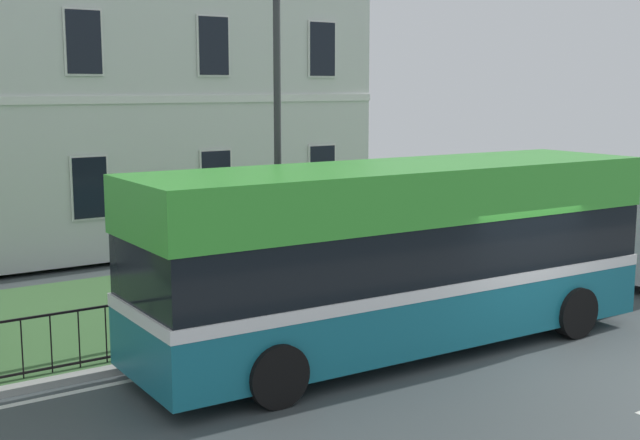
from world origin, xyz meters
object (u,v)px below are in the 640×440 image
object	(u,v)px
single_decker_bus	(401,254)
litter_bin	(571,245)
georgian_townhouse	(86,8)
street_lamp_post	(277,112)

from	to	relation	value
single_decker_bus	litter_bin	xyz separation A→B (m)	(7.44, 2.24, -1.00)
georgian_townhouse	litter_bin	bearing A→B (deg)	-56.94
single_decker_bus	street_lamp_post	size ratio (longest dim) A/B	1.38
georgian_townhouse	single_decker_bus	world-z (taller)	georgian_townhouse
litter_bin	georgian_townhouse	bearing A→B (deg)	123.06
georgian_townhouse	single_decker_bus	xyz separation A→B (m)	(0.38, -14.26, -5.23)
single_decker_bus	street_lamp_post	xyz separation A→B (m)	(-0.94, 2.54, 2.43)
single_decker_bus	litter_bin	bearing A→B (deg)	18.76
street_lamp_post	litter_bin	distance (m)	9.06
georgian_townhouse	street_lamp_post	bearing A→B (deg)	-92.72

